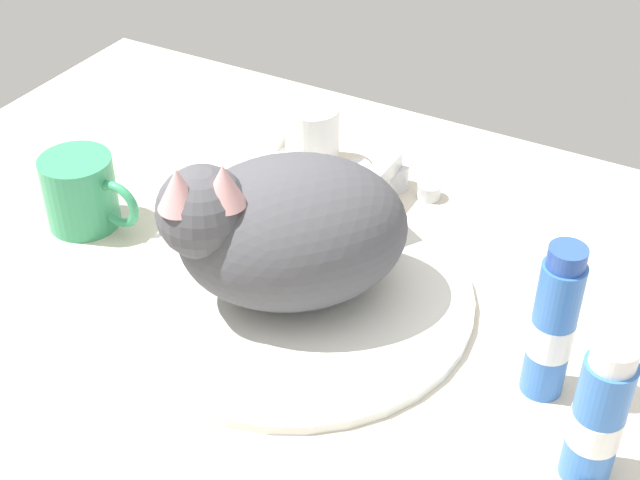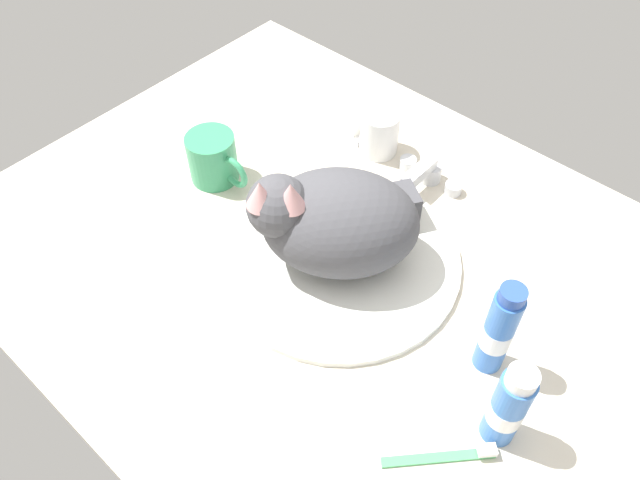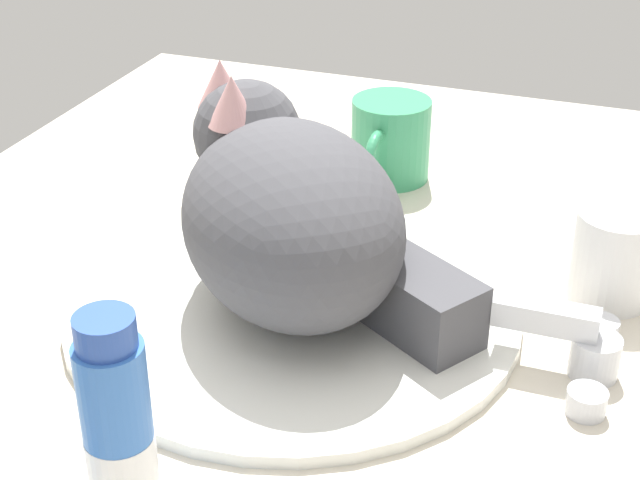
% 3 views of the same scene
% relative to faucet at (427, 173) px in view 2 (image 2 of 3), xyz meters
% --- Properties ---
extents(ground_plane, '(1.10, 0.83, 0.03)m').
position_rel_faucet_xyz_m(ground_plane, '(0.00, -0.22, -0.04)').
color(ground_plane, beige).
extents(sink_basin, '(0.36, 0.36, 0.01)m').
position_rel_faucet_xyz_m(sink_basin, '(0.00, -0.22, -0.02)').
color(sink_basin, silver).
rests_on(sink_basin, ground_plane).
extents(faucet, '(0.12, 0.09, 0.05)m').
position_rel_faucet_xyz_m(faucet, '(0.00, 0.00, 0.00)').
color(faucet, silver).
rests_on(faucet, ground_plane).
extents(cat, '(0.27, 0.29, 0.17)m').
position_rel_faucet_xyz_m(cat, '(-0.01, -0.22, 0.06)').
color(cat, '#4C4C51').
rests_on(cat, sink_basin).
extents(coffee_mug, '(0.12, 0.08, 0.08)m').
position_rel_faucet_xyz_m(coffee_mug, '(-0.27, -0.22, 0.02)').
color(coffee_mug, '#389966').
rests_on(coffee_mug, ground_plane).
extents(rinse_cup, '(0.07, 0.07, 0.08)m').
position_rel_faucet_xyz_m(rinse_cup, '(-0.11, 0.01, 0.02)').
color(rinse_cup, white).
rests_on(rinse_cup, ground_plane).
extents(soap_dish, '(0.09, 0.06, 0.01)m').
position_rel_faucet_xyz_m(soap_dish, '(-0.19, 0.03, -0.02)').
color(soap_dish, white).
rests_on(soap_dish, ground_plane).
extents(soap_bar, '(0.08, 0.06, 0.02)m').
position_rel_faucet_xyz_m(soap_bar, '(-0.19, 0.03, 0.00)').
color(soap_bar, white).
rests_on(soap_bar, soap_dish).
extents(toothpaste_bottle, '(0.04, 0.04, 0.16)m').
position_rel_faucet_xyz_m(toothpaste_bottle, '(0.25, -0.22, 0.05)').
color(toothpaste_bottle, '#3870C6').
rests_on(toothpaste_bottle, ground_plane).
extents(mouthwash_bottle, '(0.04, 0.04, 0.14)m').
position_rel_faucet_xyz_m(mouthwash_bottle, '(0.31, -0.30, 0.04)').
color(mouthwash_bottle, '#3870C6').
rests_on(mouthwash_bottle, ground_plane).
extents(toothbrush, '(0.10, 0.11, 0.02)m').
position_rel_faucet_xyz_m(toothbrush, '(0.29, -0.36, -0.02)').
color(toothbrush, '#4CB266').
rests_on(toothbrush, ground_plane).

